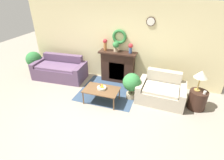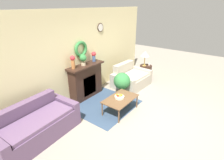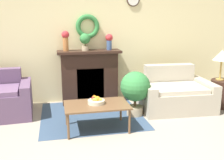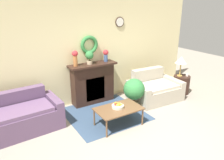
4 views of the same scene
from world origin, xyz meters
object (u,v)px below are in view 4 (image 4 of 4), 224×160
Objects in this scene: loveseat_right at (154,89)px; potted_plant_on_mantel at (89,56)px; mug at (187,75)px; potted_plant_floor_by_loveseat at (134,91)px; fruit_bowl at (118,106)px; vase_on_mantel_left at (75,57)px; vase_on_mantel_right at (106,55)px; couch_left at (15,119)px; fireplace at (93,83)px; coffee_table at (119,110)px; side_table_by_loveseat at (181,85)px; table_lamp at (181,60)px.

potted_plant_on_mantel is (-1.64, 0.71, 1.01)m from loveseat_right.
mug is 0.10× the size of potted_plant_floor_by_loveseat.
loveseat_right is at bearing 20.92° from fruit_bowl.
vase_on_mantel_right is (0.87, 0.00, -0.04)m from vase_on_mantel_left.
couch_left is 2.36× the size of potted_plant_floor_by_loveseat.
potted_plant_on_mantel reaches higher than vase_on_mantel_right.
mug is at bearing -22.21° from vase_on_mantel_right.
fireplace is at bearing 9.33° from couch_left.
vase_on_mantel_left is (1.61, 0.47, 1.02)m from couch_left.
couch_left is at bearing -167.26° from potted_plant_on_mantel.
fruit_bowl reaches higher than coffee_table.
couch_left reaches higher than potted_plant_floor_by_loveseat.
vase_on_mantel_left is (-0.46, 0.01, 0.77)m from fireplace.
side_table_by_loveseat is at bearing 2.56° from potted_plant_floor_by_loveseat.
vase_on_mantel_left is (-3.00, 0.83, 1.05)m from side_table_by_loveseat.
side_table_by_loveseat is 1.86m from potted_plant_floor_by_loveseat.
coffee_table is 2.68m from side_table_by_loveseat.
table_lamp is 3.06m from vase_on_mantel_left.
table_lamp is 1.72× the size of potted_plant_on_mantel.
potted_plant_on_mantel is at bearing 90.13° from coffee_table.
vase_on_mantel_left reaches higher than potted_plant_on_mantel.
potted_plant_on_mantel is (-0.00, 1.37, 0.92)m from coffee_table.
vase_on_mantel_left is (-0.38, 1.36, 0.86)m from fruit_bowl.
couch_left and loveseat_right have the same top height.
side_table_by_loveseat is at bearing -15.45° from vase_on_mantel_left.
mug is 0.24× the size of potted_plant_on_mantel.
vase_on_mantel_right is at bearing 70.58° from coffee_table.
fireplace is at bearing 10.83° from potted_plant_on_mantel.
couch_left is at bearing -167.33° from fireplace.
vase_on_mantel_left is 0.87m from vase_on_mantel_right.
vase_on_mantel_left is 0.48× the size of potted_plant_floor_by_loveseat.
fruit_bowl is at bearing -27.34° from couch_left.
vase_on_mantel_left reaches higher than side_table_by_loveseat.
coffee_table is 0.09m from fruit_bowl.
couch_left reaches higher than fruit_bowl.
potted_plant_floor_by_loveseat is (-0.86, -0.18, 0.21)m from loveseat_right.
potted_plant_floor_by_loveseat is at bearing 29.57° from fruit_bowl.
table_lamp is at bearing -17.35° from fireplace.
vase_on_mantel_left is at bearing 179.31° from fireplace.
couch_left is 3.24× the size of table_lamp.
vase_on_mantel_left is at bearing 105.47° from coffee_table.
potted_plant_floor_by_loveseat is at bearing -177.44° from side_table_by_loveseat.
vase_on_mantel_right is (2.48, 0.47, 0.97)m from couch_left.
coffee_table is 2.78m from mug.
coffee_table is 1.86× the size of side_table_by_loveseat.
loveseat_right is at bearing 174.18° from side_table_by_loveseat.
fireplace is 4.75× the size of fruit_bowl.
coffee_table is at bearing -85.89° from fruit_bowl.
vase_on_mantel_left reaches higher than table_lamp.
vase_on_mantel_left reaches higher than loveseat_right.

